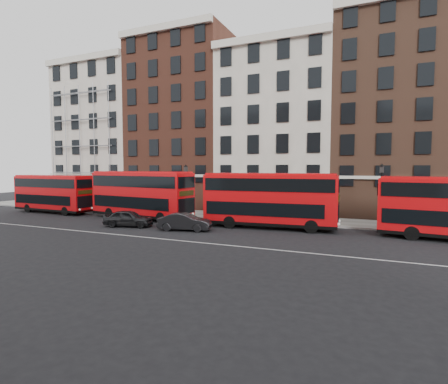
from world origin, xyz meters
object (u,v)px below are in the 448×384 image
at_px(bus_a, 53,193).
at_px(car_rear, 129,218).
at_px(bus_c, 269,199).
at_px(bus_b, 141,194).
at_px(car_front, 185,222).

xyz_separation_m(bus_a, car_rear, (13.97, -4.11, -1.57)).
height_order(bus_c, car_rear, bus_c).
bearing_deg(bus_b, bus_a, -172.41).
distance_m(bus_a, car_front, 19.83).
bearing_deg(bus_b, car_rear, -59.21).
bearing_deg(bus_a, car_front, -8.47).
height_order(bus_a, bus_b, bus_b).
height_order(bus_b, car_rear, bus_b).
relative_size(bus_a, bus_c, 0.91).
distance_m(bus_c, car_front, 7.33).
bearing_deg(car_front, bus_a, 65.82).
distance_m(bus_c, car_rear, 12.29).
xyz_separation_m(bus_a, bus_c, (25.42, -0.00, 0.21)).
bearing_deg(car_rear, bus_b, 8.02).
relative_size(bus_a, car_front, 2.37).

